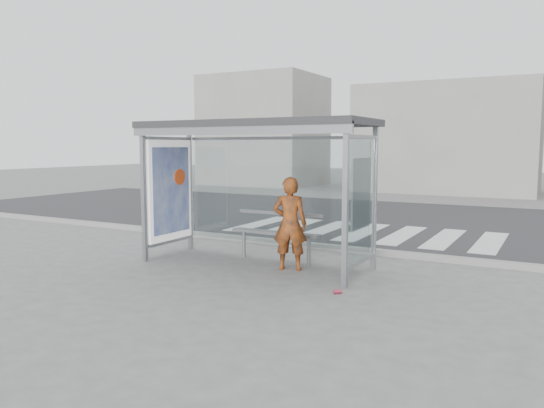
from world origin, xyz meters
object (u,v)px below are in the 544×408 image
(person, at_px, (290,224))
(soda_can, at_px, (338,292))
(bench, at_px, (276,232))
(bus_shelter, at_px, (239,156))

(person, height_order, soda_can, person)
(bench, bearing_deg, soda_can, -39.48)
(soda_can, bearing_deg, person, 142.10)
(bus_shelter, height_order, soda_can, bus_shelter)
(bus_shelter, distance_m, person, 1.59)
(bench, relative_size, soda_can, 14.84)
(person, bearing_deg, bus_shelter, -21.21)
(person, distance_m, bench, 0.80)
(person, xyz_separation_m, bench, (-0.55, 0.51, -0.27))
(bench, bearing_deg, person, -42.99)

